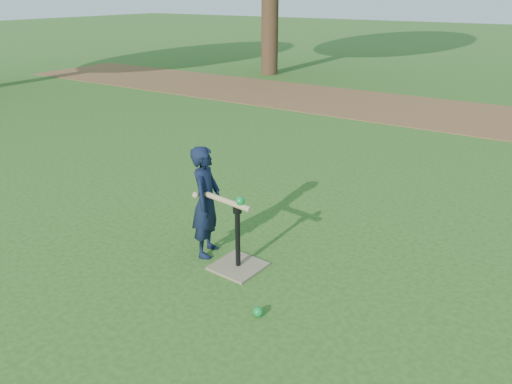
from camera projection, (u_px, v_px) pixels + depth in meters
The scene contains 6 objects.
ground at pixel (247, 280), 4.41m from camera, with size 80.00×80.00×0.00m, color #285116.
dirt_strip at pixel (453, 115), 10.21m from camera, with size 24.00×3.00×0.01m, color brown.
child at pixel (206, 202), 4.67m from camera, with size 0.39×0.26×1.08m, color black.
wiffle_ball_ground at pixel (258, 312), 3.91m from camera, with size 0.08×0.08×0.08m, color #0C852F.
batting_tee at pixel (238, 257), 4.57m from camera, with size 0.46×0.46×0.61m.
swing_action at pixel (225, 200), 4.40m from camera, with size 0.63×0.14×0.13m.
Camera 1 is at (2.15, -3.13, 2.38)m, focal length 35.00 mm.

